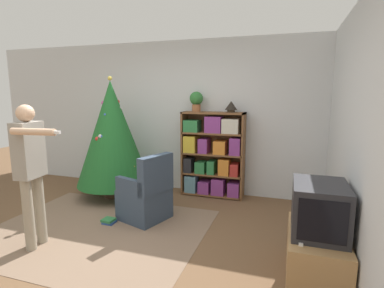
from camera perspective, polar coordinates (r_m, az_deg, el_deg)
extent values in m
plane|color=brown|center=(3.62, -12.77, -18.81)|extent=(14.00, 14.00, 0.00)
cube|color=silver|center=(5.27, -0.57, 5.14)|extent=(8.00, 0.10, 2.60)
cube|color=silver|center=(2.81, 30.68, -0.15)|extent=(0.10, 8.00, 2.60)
cube|color=#7F6651|center=(4.11, -17.74, -15.39)|extent=(2.67, 2.18, 0.01)
cube|color=brown|center=(5.14, -1.46, -1.66)|extent=(0.03, 0.31, 1.41)
cube|color=brown|center=(4.90, 9.70, -2.36)|extent=(0.03, 0.31, 1.41)
cube|color=brown|center=(4.90, 4.08, 5.92)|extent=(1.04, 0.31, 0.03)
cube|color=brown|center=(5.14, 4.40, -1.69)|extent=(1.04, 0.01, 1.41)
cube|color=brown|center=(5.17, 3.90, -9.36)|extent=(1.01, 0.31, 0.03)
cube|color=#5B899E|center=(5.18, -0.08, -7.51)|extent=(0.19, 0.22, 0.28)
cube|color=#843889|center=(5.15, 2.48, -8.10)|extent=(0.19, 0.26, 0.20)
cube|color=#843889|center=(5.06, 5.04, -8.05)|extent=(0.21, 0.22, 0.27)
cube|color=#843889|center=(5.04, 8.05, -8.43)|extent=(0.19, 0.27, 0.22)
cube|color=brown|center=(5.07, 3.94, -5.67)|extent=(1.01, 0.31, 0.03)
cube|color=#232328|center=(5.11, -0.54, -3.97)|extent=(0.13, 0.23, 0.24)
cube|color=#2D7A42|center=(5.05, 1.73, -4.42)|extent=(0.17, 0.22, 0.19)
cube|color=#2D7A42|center=(5.01, 3.81, -4.38)|extent=(0.12, 0.24, 0.22)
cube|color=orange|center=(4.96, 6.23, -4.33)|extent=(0.17, 0.24, 0.26)
cube|color=#B22D28|center=(4.94, 8.18, -4.82)|extent=(0.13, 0.26, 0.19)
cube|color=brown|center=(4.99, 3.99, -1.84)|extent=(1.01, 0.31, 0.03)
cube|color=gold|center=(5.05, -0.13, 0.07)|extent=(0.20, 0.28, 0.27)
cube|color=#843889|center=(4.98, 2.36, -0.28)|extent=(0.15, 0.27, 0.24)
cube|color=orange|center=(4.91, 5.43, -0.62)|extent=(0.20, 0.25, 0.21)
cube|color=#843889|center=(4.86, 8.32, -0.42)|extent=(0.17, 0.25, 0.28)
cube|color=brown|center=(4.94, 4.04, 2.09)|extent=(1.01, 0.31, 0.03)
cube|color=#2D7A42|center=(4.99, 0.06, 3.49)|extent=(0.24, 0.26, 0.19)
cube|color=#843889|center=(4.88, 4.22, 3.73)|extent=(0.26, 0.25, 0.26)
cube|color=beige|center=(4.82, 7.44, 3.42)|extent=(0.26, 0.24, 0.23)
cube|color=tan|center=(3.19, 22.51, -18.92)|extent=(0.51, 0.87, 0.45)
cube|color=#28282D|center=(3.01, 23.08, -11.22)|extent=(0.47, 0.60, 0.47)
cube|color=black|center=(2.73, 23.60, -13.42)|extent=(0.38, 0.01, 0.36)
cube|color=white|center=(2.84, 20.00, -17.12)|extent=(0.04, 0.12, 0.02)
cylinder|color=#4C3323|center=(5.29, -14.46, -9.00)|extent=(0.36, 0.36, 0.10)
cylinder|color=brown|center=(5.25, -14.51, -7.87)|extent=(0.08, 0.08, 0.12)
cone|color=#1E6028|center=(5.06, -14.94, 2.01)|extent=(1.19, 1.19, 1.70)
sphere|color=#335BB2|center=(5.14, -15.13, 7.78)|extent=(0.06, 0.06, 0.06)
sphere|color=#335BB2|center=(4.83, -16.81, 1.39)|extent=(0.05, 0.05, 0.05)
sphere|color=#B74C93|center=(5.04, -16.54, 7.52)|extent=(0.07, 0.07, 0.07)
sphere|color=gold|center=(4.83, -11.05, -4.26)|extent=(0.04, 0.04, 0.04)
sphere|color=silver|center=(4.84, -17.04, 1.41)|extent=(0.07, 0.07, 0.07)
sphere|color=#335BB2|center=(4.88, -16.22, 5.39)|extent=(0.04, 0.04, 0.04)
sphere|color=red|center=(5.06, -13.94, 7.80)|extent=(0.06, 0.06, 0.06)
sphere|color=#B74C93|center=(5.12, -16.56, 6.41)|extent=(0.06, 0.06, 0.06)
sphere|color=silver|center=(4.99, -13.55, 6.77)|extent=(0.04, 0.04, 0.04)
sphere|color=red|center=(4.88, -17.59, 0.95)|extent=(0.07, 0.07, 0.07)
sphere|color=#E5CC4C|center=(5.03, -15.38, 11.99)|extent=(0.07, 0.07, 0.07)
cube|color=#334256|center=(4.25, -9.04, -11.21)|extent=(0.71, 0.71, 0.42)
cube|color=#334256|center=(3.95, -6.87, -5.73)|extent=(0.29, 0.57, 0.50)
cube|color=#334256|center=(4.31, -6.87, -6.49)|extent=(0.50, 0.23, 0.20)
cube|color=#334256|center=(3.99, -11.64, -7.95)|extent=(0.50, 0.23, 0.20)
cylinder|color=#9E937F|center=(3.91, -26.98, -10.98)|extent=(0.11, 0.11, 0.81)
cylinder|color=#9E937F|center=(3.79, -28.69, -11.82)|extent=(0.11, 0.11, 0.81)
cube|color=gray|center=(3.67, -28.68, -1.01)|extent=(0.22, 0.34, 0.60)
cylinder|color=#DBAD89|center=(3.83, -26.73, -0.93)|extent=(0.07, 0.07, 0.48)
cylinder|color=#DBAD89|center=(3.33, -28.01, 2.08)|extent=(0.48, 0.13, 0.07)
cube|color=white|center=(3.19, -24.67, 2.04)|extent=(0.11, 0.05, 0.03)
sphere|color=#DBAD89|center=(3.63, -29.18, 5.13)|extent=(0.18, 0.18, 0.18)
cylinder|color=#935B38|center=(4.98, 0.83, 6.86)|extent=(0.14, 0.14, 0.12)
sphere|color=#2D7033|center=(4.97, 0.83, 8.69)|extent=(0.22, 0.22, 0.22)
cylinder|color=#473828|center=(4.84, 7.44, 6.23)|extent=(0.12, 0.12, 0.04)
cone|color=black|center=(4.83, 7.46, 7.29)|extent=(0.20, 0.20, 0.14)
cube|color=#2D7A42|center=(4.76, -12.76, -11.53)|extent=(0.19, 0.12, 0.03)
cube|color=#284C93|center=(4.75, -12.68, -11.21)|extent=(0.17, 0.17, 0.03)
cube|color=#5B899E|center=(4.74, -12.58, -10.83)|extent=(0.18, 0.11, 0.03)
cube|color=#284C93|center=(4.26, -15.45, -14.16)|extent=(0.15, 0.15, 0.03)
cube|color=#2D7A42|center=(4.25, -15.63, -13.75)|extent=(0.16, 0.15, 0.03)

